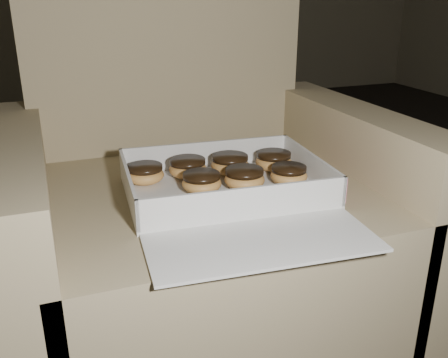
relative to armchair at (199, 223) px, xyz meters
The scene contains 15 objects.
floor 0.56m from the armchair, 22.05° to the left, with size 4.50×4.50×0.00m, color black.
armchair is the anchor object (origin of this frame).
bakery_box 0.19m from the armchair, 82.39° to the right, with size 0.39×0.45×0.06m.
donut_a 0.19m from the armchair, 64.62° to the right, with size 0.08×0.08×0.04m.
donut_b 0.21m from the armchair, 16.20° to the right, with size 0.08×0.08×0.04m.
donut_c 0.18m from the armchair, 103.58° to the right, with size 0.07×0.07×0.04m.
donut_d 0.14m from the armchair, 140.03° to the right, with size 0.08×0.08×0.04m.
donut_e 0.18m from the armchair, 167.43° to the right, with size 0.07×0.07×0.04m.
donut_f 0.24m from the armchair, 41.13° to the right, with size 0.07×0.07×0.04m.
donut_g 0.16m from the armchair, 30.02° to the right, with size 0.08×0.08×0.04m.
crumb_a 0.19m from the armchair, 63.41° to the right, with size 0.01×0.01×0.00m, color black.
crumb_b 0.22m from the armchair, 109.89° to the right, with size 0.01×0.01×0.00m, color black.
crumb_c 0.24m from the armchair, 79.67° to the right, with size 0.01×0.01×0.00m, color black.
crumb_d 0.22m from the armchair, 56.89° to the right, with size 0.01×0.01×0.00m, color black.
crumb_e 0.28m from the armchair, 57.65° to the right, with size 0.01×0.01×0.00m, color black.
Camera 1 is at (-0.75, -1.11, 0.74)m, focal length 40.00 mm.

